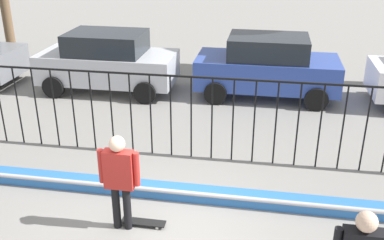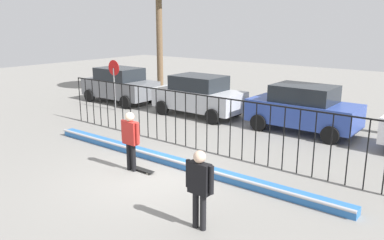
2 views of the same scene
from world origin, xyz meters
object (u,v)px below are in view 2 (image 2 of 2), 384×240
(parked_car_gray, at_px, (120,85))
(stop_sign, at_px, (114,78))
(skateboard, at_px, (143,170))
(parked_car_blue, at_px, (303,108))
(skateboarder, at_px, (130,136))
(camera_operator, at_px, (199,183))
(parked_car_silver, at_px, (199,95))

(parked_car_gray, xyz_separation_m, stop_sign, (1.28, -1.47, 0.64))
(skateboard, height_order, parked_car_blue, parked_car_blue)
(skateboarder, bearing_deg, camera_operator, 8.31)
(skateboarder, bearing_deg, parked_car_silver, 141.44)
(skateboard, xyz_separation_m, parked_car_blue, (1.97, 7.07, 0.91))
(camera_operator, relative_size, parked_car_blue, 0.41)
(skateboard, relative_size, camera_operator, 0.45)
(skateboard, distance_m, parked_car_blue, 7.40)
(camera_operator, bearing_deg, stop_sign, -29.55)
(camera_operator, bearing_deg, parked_car_blue, -77.90)
(skateboard, height_order, camera_operator, camera_operator)
(parked_car_gray, distance_m, stop_sign, 2.05)
(parked_car_gray, relative_size, parked_car_blue, 1.00)
(skateboard, height_order, stop_sign, stop_sign)
(skateboarder, xyz_separation_m, stop_sign, (-6.69, 5.23, 0.55))
(skateboarder, distance_m, camera_operator, 3.93)
(stop_sign, bearing_deg, parked_car_silver, 22.42)
(parked_car_gray, distance_m, parked_car_silver, 5.28)
(parked_car_gray, bearing_deg, stop_sign, -52.51)
(camera_operator, xyz_separation_m, parked_car_silver, (-6.33, 8.33, -0.09))
(skateboard, bearing_deg, camera_operator, -4.71)
(parked_car_silver, relative_size, parked_car_blue, 1.00)
(skateboarder, xyz_separation_m, skateboard, (0.34, 0.12, -1.01))
(camera_operator, distance_m, stop_sign, 12.32)
(parked_car_gray, bearing_deg, camera_operator, -38.54)
(skateboard, bearing_deg, parked_car_silver, 135.00)
(parked_car_gray, relative_size, stop_sign, 1.72)
(skateboarder, bearing_deg, stop_sign, 172.08)
(stop_sign, bearing_deg, skateboarder, -38.00)
(skateboarder, relative_size, skateboard, 2.23)
(skateboarder, distance_m, stop_sign, 8.51)
(camera_operator, xyz_separation_m, parked_car_gray, (-11.61, 8.15, -0.09))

